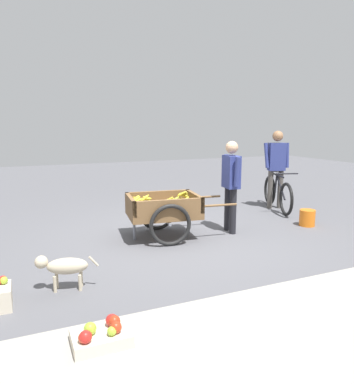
# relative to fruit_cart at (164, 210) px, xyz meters

# --- Properties ---
(ground_plane) EXTENTS (24.00, 24.00, 0.00)m
(ground_plane) POSITION_rel_fruit_cart_xyz_m (-0.29, 0.23, -0.44)
(ground_plane) COLOR #56565B
(fruit_cart) EXTENTS (1.74, 1.02, 0.72)m
(fruit_cart) POSITION_rel_fruit_cart_xyz_m (0.00, 0.00, 0.00)
(fruit_cart) COLOR brown
(fruit_cart) RESTS_ON ground
(vendor_person) EXTENTS (0.24, 0.55, 1.52)m
(vendor_person) POSITION_rel_fruit_cart_xyz_m (-1.13, 0.15, 0.46)
(vendor_person) COLOR black
(vendor_person) RESTS_ON ground
(bicycle) EXTENTS (0.67, 1.59, 0.85)m
(bicycle) POSITION_rel_fruit_cart_xyz_m (-2.90, -0.85, -0.09)
(bicycle) COLOR black
(bicycle) RESTS_ON ground
(cyclist_person) EXTENTS (0.50, 0.31, 1.65)m
(cyclist_person) POSITION_rel_fruit_cart_xyz_m (-2.95, -0.99, 0.55)
(cyclist_person) COLOR #4C4742
(cyclist_person) RESTS_ON ground
(dog) EXTENTS (0.66, 0.29, 0.40)m
(dog) POSITION_rel_fruit_cart_xyz_m (1.69, 1.33, -0.17)
(dog) COLOR beige
(dog) RESTS_ON ground
(plastic_bucket) EXTENTS (0.27, 0.27, 0.29)m
(plastic_bucket) POSITION_rel_fruit_cart_xyz_m (-2.59, 0.38, -0.30)
(plastic_bucket) COLOR orange
(plastic_bucket) RESTS_ON ground
(apple_crate) EXTENTS (0.44, 0.32, 0.32)m
(apple_crate) POSITION_rel_fruit_cart_xyz_m (1.57, 2.70, -0.31)
(apple_crate) COLOR beige
(apple_crate) RESTS_ON ground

